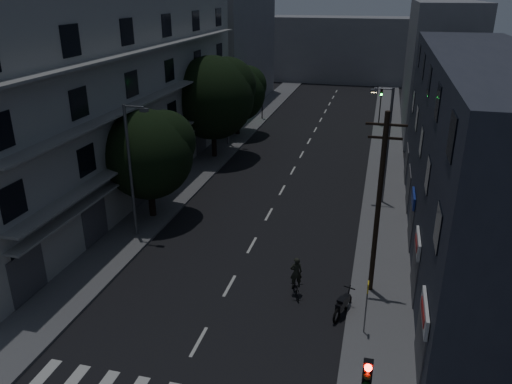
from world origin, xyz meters
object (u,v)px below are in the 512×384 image
at_px(utility_pole, 379,202).
at_px(bus_stop_sign, 367,299).
at_px(motorcycle, 343,305).
at_px(cyclist, 296,282).

height_order(utility_pole, bus_stop_sign, utility_pole).
distance_m(bus_stop_sign, motorcycle, 2.14).
bearing_deg(cyclist, motorcycle, -46.62).
height_order(bus_stop_sign, motorcycle, bus_stop_sign).
bearing_deg(cyclist, utility_pole, -3.25).
relative_size(utility_pole, motorcycle, 4.68).
relative_size(bus_stop_sign, cyclist, 1.23).
bearing_deg(utility_pole, bus_stop_sign, -92.11).
distance_m(utility_pole, bus_stop_sign, 4.64).
xyz_separation_m(utility_pole, cyclist, (-3.57, -1.17, -4.18)).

